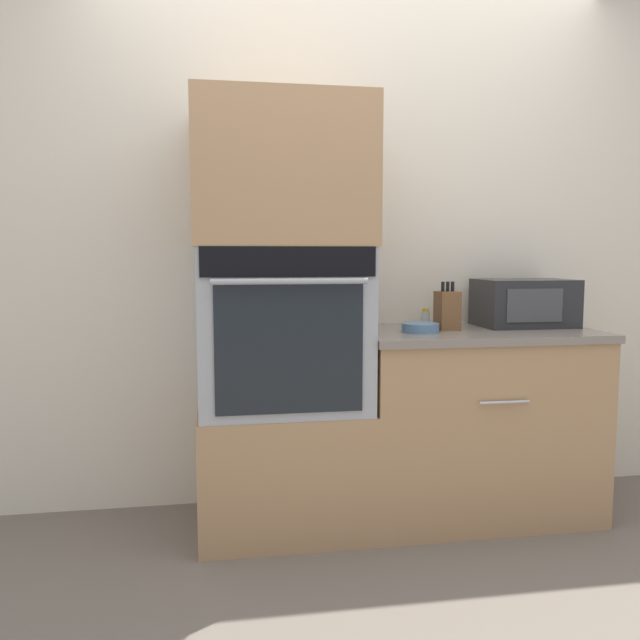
{
  "coord_description": "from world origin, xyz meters",
  "views": [
    {
      "loc": [
        -0.64,
        -2.4,
        1.21
      ],
      "look_at": [
        -0.21,
        0.21,
        0.94
      ],
      "focal_mm": 35.0,
      "sensor_mm": 36.0,
      "label": 1
    }
  ],
  "objects_px": {
    "microwave": "(524,303)",
    "bowl": "(420,328)",
    "wall_oven": "(282,327)",
    "knife_block": "(447,310)",
    "condiment_jar_mid": "(426,317)",
    "condiment_jar_near": "(450,319)"
  },
  "relations": [
    {
      "from": "knife_block",
      "to": "bowl",
      "type": "relative_size",
      "value": 1.33
    },
    {
      "from": "wall_oven",
      "to": "condiment_jar_near",
      "type": "relative_size",
      "value": 8.95
    },
    {
      "from": "condiment_jar_near",
      "to": "wall_oven",
      "type": "bearing_deg",
      "value": -171.29
    },
    {
      "from": "microwave",
      "to": "bowl",
      "type": "xyz_separation_m",
      "value": [
        -0.57,
        -0.14,
        -0.09
      ]
    },
    {
      "from": "condiment_jar_near",
      "to": "microwave",
      "type": "bearing_deg",
      "value": -5.16
    },
    {
      "from": "wall_oven",
      "to": "microwave",
      "type": "height_order",
      "value": "wall_oven"
    },
    {
      "from": "wall_oven",
      "to": "microwave",
      "type": "relative_size",
      "value": 1.63
    },
    {
      "from": "wall_oven",
      "to": "bowl",
      "type": "distance_m",
      "value": 0.62
    },
    {
      "from": "condiment_jar_near",
      "to": "condiment_jar_mid",
      "type": "distance_m",
      "value": 0.14
    },
    {
      "from": "microwave",
      "to": "condiment_jar_near",
      "type": "distance_m",
      "value": 0.37
    },
    {
      "from": "condiment_jar_mid",
      "to": "bowl",
      "type": "bearing_deg",
      "value": -113.11
    },
    {
      "from": "knife_block",
      "to": "bowl",
      "type": "distance_m",
      "value": 0.18
    },
    {
      "from": "wall_oven",
      "to": "microwave",
      "type": "bearing_deg",
      "value": 4.5
    },
    {
      "from": "bowl",
      "to": "microwave",
      "type": "bearing_deg",
      "value": 14.25
    },
    {
      "from": "condiment_jar_mid",
      "to": "wall_oven",
      "type": "bearing_deg",
      "value": -162.31
    },
    {
      "from": "condiment_jar_mid",
      "to": "knife_block",
      "type": "bearing_deg",
      "value": -82.56
    },
    {
      "from": "wall_oven",
      "to": "condiment_jar_mid",
      "type": "distance_m",
      "value": 0.77
    },
    {
      "from": "microwave",
      "to": "wall_oven",
      "type": "bearing_deg",
      "value": -175.5
    },
    {
      "from": "wall_oven",
      "to": "bowl",
      "type": "bearing_deg",
      "value": -4.73
    },
    {
      "from": "condiment_jar_mid",
      "to": "condiment_jar_near",
      "type": "bearing_deg",
      "value": -52.47
    },
    {
      "from": "microwave",
      "to": "bowl",
      "type": "relative_size",
      "value": 2.64
    },
    {
      "from": "wall_oven",
      "to": "condiment_jar_near",
      "type": "height_order",
      "value": "wall_oven"
    }
  ]
}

